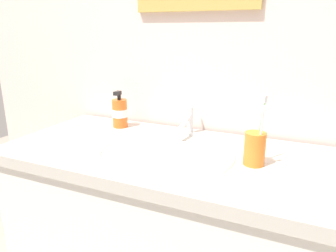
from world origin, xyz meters
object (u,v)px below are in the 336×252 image
object	(u,v)px
faucet	(188,120)
toothbrush_white	(261,132)
toothbrush_green	(261,125)
soap_dispenser	(120,113)
toothbrush_cup	(255,148)

from	to	relation	value
faucet	toothbrush_white	xyz separation A→B (m)	(0.31, -0.21, 0.05)
toothbrush_white	toothbrush_green	xyz separation A→B (m)	(-0.01, 0.04, 0.01)
faucet	soap_dispenser	xyz separation A→B (m)	(-0.31, -0.02, 0.00)
toothbrush_white	soap_dispenser	distance (m)	0.66
toothbrush_green	soap_dispenser	distance (m)	0.64
toothbrush_cup	toothbrush_white	distance (m)	0.07
faucet	toothbrush_green	size ratio (longest dim) A/B	0.81
faucet	toothbrush_white	distance (m)	0.38
faucet	toothbrush_white	bearing A→B (deg)	-33.88
toothbrush_white	toothbrush_green	bearing A→B (deg)	99.19
faucet	toothbrush_cup	bearing A→B (deg)	-32.99
faucet	toothbrush_green	world-z (taller)	toothbrush_green
faucet	toothbrush_cup	world-z (taller)	faucet
toothbrush_cup	toothbrush_green	world-z (taller)	toothbrush_green
toothbrush_green	soap_dispenser	bearing A→B (deg)	166.03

